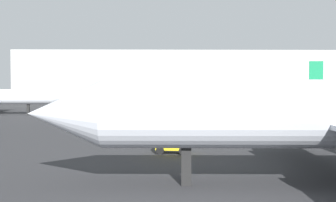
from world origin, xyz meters
name	(u,v)px	position (x,y,z in m)	size (l,w,h in m)	color
airplane_far_right	(266,95)	(18.83, 78.03, 3.15)	(25.51, 19.11, 9.21)	white
baggage_cart	(172,143)	(0.07, 27.58, 0.76)	(2.57, 1.70, 1.30)	gold
terminal_building	(182,77)	(6.68, 135.23, 7.21)	(95.11, 25.64, 14.42)	#B7B7B2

